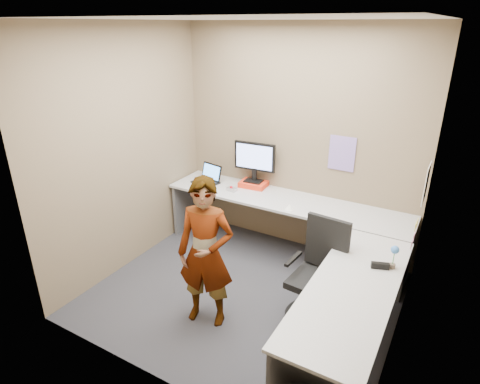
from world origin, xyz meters
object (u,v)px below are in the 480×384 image
Objects in this scene: office_chair at (318,282)px; person at (206,253)px; desk at (299,240)px; monitor at (254,159)px.

person reaches higher than office_chair.
office_chair is 1.09m from person.
monitor reaches higher than desk.
desk is 0.52m from office_chair.
desk is at bearing -44.21° from monitor.
person reaches higher than monitor.
person reaches higher than desk.
person is at bearing -122.31° from desk.
desk is 2.96× the size of office_chair.
monitor is at bearing 140.25° from desk.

